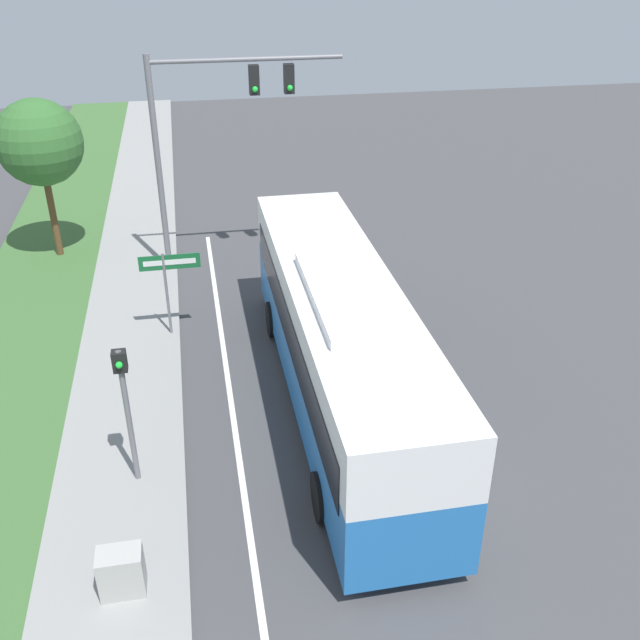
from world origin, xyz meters
The scene contains 9 objects.
ground_plane centered at (0.00, 0.00, 0.00)m, with size 80.00×80.00×0.00m, color #424244.
sidewalk centered at (-6.20, 0.00, 0.06)m, with size 2.80×80.00×0.12m.
lane_divider_near centered at (-3.60, 0.00, 0.00)m, with size 0.14×30.00×0.01m.
bus centered at (-0.93, 3.29, 2.01)m, with size 2.63×12.13×3.70m.
signal_gantry centered at (-3.31, 12.08, 5.10)m, with size 6.13×0.41×7.20m.
pedestrian_signal centered at (-5.81, 1.30, 2.24)m, with size 0.28×0.34×3.31m.
street_sign centered at (-4.94, 7.54, 1.93)m, with size 1.70×0.08×2.63m.
utility_cabinet centered at (-5.95, -1.69, 0.57)m, with size 0.79×0.53×0.91m.
roadside_tree centered at (-8.95, 14.16, 4.16)m, with size 2.91×2.91×5.53m.
Camera 1 is at (-4.18, -11.03, 10.56)m, focal length 40.00 mm.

